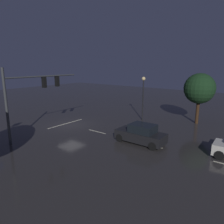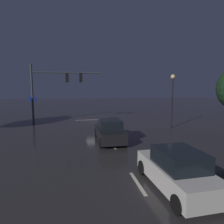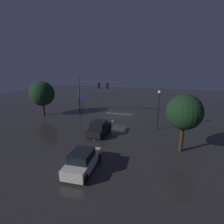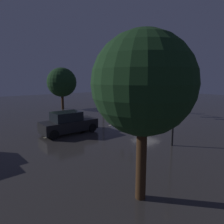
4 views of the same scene
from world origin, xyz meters
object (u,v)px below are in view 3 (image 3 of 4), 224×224
traffic_signal_assembly (92,89)px  street_lamp_left_kerb (159,103)px  route_sign (83,99)px  tree_left_near (184,112)px  car_distant (83,161)px  tree_right_near (42,94)px  car_approaching (99,128)px

traffic_signal_assembly → street_lamp_left_kerb: (-11.40, 4.97, -0.72)m
route_sign → tree_left_near: size_ratio=0.51×
car_distant → tree_left_near: tree_left_near is taller
traffic_signal_assembly → route_sign: traffic_signal_assembly is taller
traffic_signal_assembly → route_sign: size_ratio=2.62×
traffic_signal_assembly → tree_left_near: bearing=142.6°
tree_left_near → tree_right_near: tree_right_near is taller
car_approaching → route_sign: size_ratio=1.51×
tree_left_near → route_sign: bearing=-37.2°
car_approaching → street_lamp_left_kerb: size_ratio=0.84×
traffic_signal_assembly → car_distant: 17.81m
car_approaching → tree_right_near: size_ratio=0.76×
street_lamp_left_kerb → route_sign: 15.94m
car_distant → route_sign: route_sign is taller
traffic_signal_assembly → car_approaching: size_ratio=1.74×
car_approaching → route_sign: (7.40, -10.73, 1.29)m
traffic_signal_assembly → tree_right_near: traffic_signal_assembly is taller
route_sign → tree_right_near: tree_right_near is taller
traffic_signal_assembly → car_distant: (-6.04, 16.37, -3.56)m
car_approaching → route_sign: route_sign is taller
traffic_signal_assembly → car_distant: bearing=110.3°
tree_left_near → street_lamp_left_kerb: bearing=-66.1°
car_distant → route_sign: bearing=-64.3°
street_lamp_left_kerb → tree_right_near: (18.93, -1.54, 0.09)m
car_approaching → car_distant: bearing=100.8°
route_sign → tree_left_near: tree_left_near is taller
car_approaching → car_distant: size_ratio=0.99×
route_sign → street_lamp_left_kerb: bearing=153.7°
car_distant → street_lamp_left_kerb: size_ratio=0.85×
tree_left_near → car_distant: bearing=36.0°
traffic_signal_assembly → car_approaching: 10.43m
car_approaching → street_lamp_left_kerb: street_lamp_left_kerb is taller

